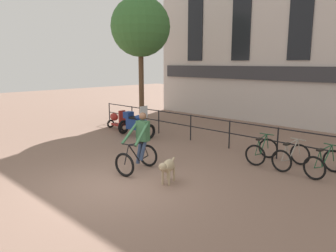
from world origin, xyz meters
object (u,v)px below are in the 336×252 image
(parked_bicycle_mid_left, at_px, (291,157))
(parked_scooter, at_px, (117,120))
(parked_bicycle_near_lamp, at_px, (262,151))
(parked_motorcycle, at_px, (136,123))
(cyclist_with_bike, at_px, (140,145))
(parked_bicycle_mid_right, at_px, (324,164))
(dog, at_px, (167,167))

(parked_bicycle_mid_left, xyz_separation_m, parked_scooter, (-8.45, -0.13, 0.10))
(parked_bicycle_near_lamp, bearing_deg, parked_motorcycle, -2.36)
(parked_bicycle_near_lamp, bearing_deg, cyclist_with_bike, 49.98)
(parked_motorcycle, relative_size, parked_scooter, 1.34)
(parked_bicycle_near_lamp, xyz_separation_m, parked_scooter, (-7.49, -0.13, 0.10))
(parked_bicycle_mid_right, xyz_separation_m, parked_scooter, (-9.40, -0.13, 0.10))
(dog, distance_m, parked_motorcycle, 5.80)
(cyclist_with_bike, height_order, parked_motorcycle, cyclist_with_bike)
(cyclist_with_bike, distance_m, parked_bicycle_mid_left, 4.53)
(parked_bicycle_near_lamp, bearing_deg, dog, 70.55)
(dog, relative_size, parked_bicycle_mid_left, 0.81)
(parked_scooter, bearing_deg, parked_bicycle_near_lamp, -84.85)
(parked_bicycle_near_lamp, xyz_separation_m, parked_bicycle_mid_right, (1.91, 0.00, 0.00))
(parked_bicycle_mid_left, bearing_deg, parked_scooter, 6.00)
(parked_bicycle_near_lamp, relative_size, parked_bicycle_mid_right, 0.99)
(dog, height_order, parked_scooter, parked_scooter)
(parked_motorcycle, height_order, parked_bicycle_mid_right, parked_motorcycle)
(cyclist_with_bike, distance_m, parked_motorcycle, 4.56)
(parked_bicycle_near_lamp, height_order, parked_scooter, parked_scooter)
(parked_motorcycle, bearing_deg, cyclist_with_bike, -134.64)
(cyclist_with_bike, bearing_deg, parked_bicycle_mid_right, 27.29)
(parked_motorcycle, relative_size, parked_bicycle_mid_right, 1.46)
(parked_motorcycle, xyz_separation_m, parked_scooter, (-1.78, 0.31, -0.10))
(parked_motorcycle, bearing_deg, dog, -127.91)
(parked_bicycle_mid_right, bearing_deg, parked_bicycle_near_lamp, 8.40)
(dog, distance_m, parked_bicycle_mid_left, 3.90)
(cyclist_with_bike, distance_m, parked_scooter, 6.21)
(parked_bicycle_near_lamp, bearing_deg, parked_scooter, -5.75)
(parked_bicycle_mid_left, distance_m, parked_bicycle_mid_right, 0.96)
(parked_bicycle_mid_right, bearing_deg, parked_scooter, 9.20)
(parked_motorcycle, relative_size, parked_bicycle_near_lamp, 1.48)
(parked_bicycle_mid_left, bearing_deg, parked_bicycle_near_lamp, 5.11)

